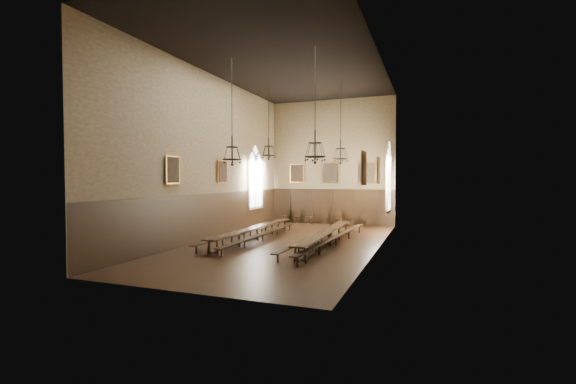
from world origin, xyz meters
The scene contains 33 objects.
floor centered at (0.00, 0.00, -0.01)m, with size 9.00×18.00×0.02m, color black.
ceiling centered at (0.00, 0.00, 9.01)m, with size 9.00×18.00×0.02m, color black.
wall_back centered at (0.00, 9.01, 4.50)m, with size 9.00×0.02×9.00m, color #937B5A.
wall_front centered at (0.00, -9.01, 4.50)m, with size 9.00×0.02×9.00m, color #937B5A.
wall_left centered at (-4.51, 0.00, 4.50)m, with size 0.02×18.00×9.00m, color #937B5A.
wall_right centered at (4.51, 0.00, 4.50)m, with size 0.02×18.00×9.00m, color #937B5A.
wainscot_panelling centered at (0.00, 0.00, 1.25)m, with size 9.00×18.00×2.50m, color black, non-canonical shape.
table_left centered at (-2.04, 0.22, 0.36)m, with size 0.75×9.30×0.73m.
table_right centered at (1.97, -0.01, 0.36)m, with size 0.79×9.24×0.72m.
bench_left_outer centered at (-2.62, 0.22, 0.26)m, with size 0.78×9.07×0.41m.
bench_left_inner centered at (-1.51, 0.19, 0.27)m, with size 0.49×9.58×0.43m.
bench_right_inner centered at (1.44, -0.05, 0.27)m, with size 0.80×9.55×0.43m.
bench_right_outer centered at (2.46, 0.09, 0.31)m, with size 0.94×10.80×0.49m.
chair_0 centered at (-3.38, 8.52, 0.31)m, with size 0.50×0.50×1.04m.
chair_1 centered at (-2.45, 8.58, 0.31)m, with size 0.52×0.52×1.02m.
chair_2 centered at (-1.57, 8.58, 0.31)m, with size 0.48×0.48×1.03m.
chair_3 centered at (-0.45, 8.53, 0.29)m, with size 0.50×0.50×0.95m.
chair_4 centered at (0.61, 8.56, 0.30)m, with size 0.48×0.48×1.00m.
chair_5 centered at (1.41, 8.52, 0.31)m, with size 0.48×0.48×1.03m.
chair_6 centered at (2.50, 8.53, 0.28)m, with size 0.47×0.47×0.91m.
chandelier_back_left centered at (-1.94, 2.01, 4.94)m, with size 0.81×0.81×4.51m.
chandelier_back_right centered at (2.08, 2.72, 4.71)m, with size 0.87×0.87×4.75m.
chandelier_front_left centered at (-2.02, -2.16, 4.51)m, with size 0.90×0.90×4.96m.
chandelier_front_right centered at (2.07, -2.28, 4.55)m, with size 0.92×0.92×4.92m.
portrait_back_0 centered at (-2.60, 8.88, 3.70)m, with size 1.10×0.12×1.40m.
portrait_back_1 centered at (0.00, 8.88, 3.70)m, with size 1.10×0.12×1.40m.
portrait_back_2 centered at (2.60, 8.88, 3.70)m, with size 1.10×0.12×1.40m.
portrait_left_0 centered at (-4.38, 1.00, 3.70)m, with size 0.12×1.00×1.30m.
portrait_left_1 centered at (-4.38, -3.50, 3.70)m, with size 0.12×1.00×1.30m.
portrait_right_0 centered at (4.38, 1.00, 3.70)m, with size 0.12×1.00×1.30m.
portrait_right_1 centered at (4.38, -3.50, 3.70)m, with size 0.12×1.00×1.30m.
window_right centered at (4.43, 5.50, 3.40)m, with size 0.20×2.20×4.60m, color white, non-canonical shape.
window_left centered at (-4.43, 5.50, 3.40)m, with size 0.20×2.20×4.60m, color white, non-canonical shape.
Camera 1 is at (6.78, -18.29, 3.30)m, focal length 24.00 mm.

